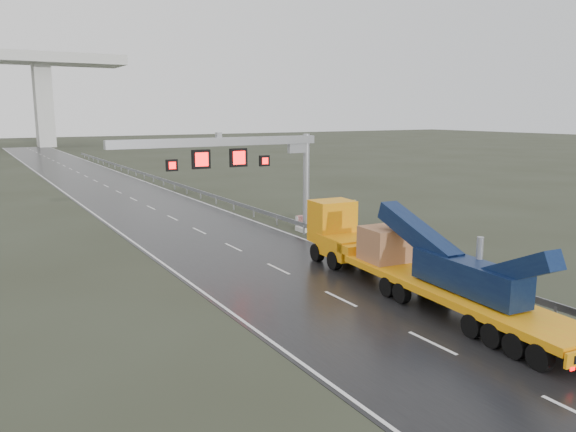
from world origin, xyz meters
TOP-DOWN VIEW (x-y plane):
  - ground at (0.00, 0.00)m, footprint 400.00×400.00m
  - road at (0.00, 40.00)m, footprint 11.00×200.00m
  - guardrail at (6.10, 30.00)m, footprint 0.20×140.00m
  - sign_gantry at (2.10, 17.99)m, footprint 14.90×1.20m
  - heavy_haul_truck at (3.48, 3.95)m, footprint 4.05×18.45m
  - exit_sign_pair at (9.00, 15.46)m, footprint 1.35×0.65m
  - striped_barrier at (6.90, 18.86)m, footprint 0.63×0.37m

SIDE VIEW (x-z plane):
  - ground at x=0.00m, z-range 0.00..0.00m
  - road at x=0.00m, z-range 0.00..0.02m
  - striped_barrier at x=6.90m, z-range 0.00..1.02m
  - guardrail at x=6.10m, z-range 0.00..1.40m
  - heavy_haul_truck at x=3.48m, z-range -0.48..3.82m
  - exit_sign_pair at x=9.00m, z-range 0.50..2.98m
  - sign_gantry at x=2.10m, z-range 1.90..9.33m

